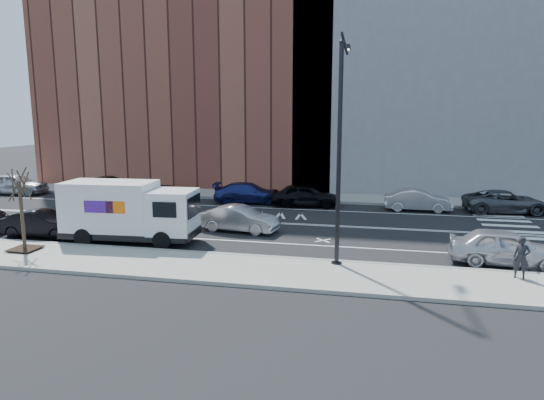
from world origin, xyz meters
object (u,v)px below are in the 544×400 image
at_px(far_parked_a, 16,184).
at_px(pedestrian, 521,258).
at_px(far_parked_b, 109,187).
at_px(near_parked_front, 506,247).
at_px(fedex_van, 129,211).
at_px(driving_sedan, 239,219).

height_order(far_parked_a, pedestrian, pedestrian).
bearing_deg(far_parked_b, pedestrian, -115.24).
xyz_separation_m(near_parked_front, pedestrian, (0.04, -2.10, 0.18)).
relative_size(fedex_van, pedestrian, 4.18).
bearing_deg(far_parked_b, near_parked_front, -111.45).
relative_size(far_parked_a, far_parked_b, 1.03).
relative_size(near_parked_front, pedestrian, 2.82).
xyz_separation_m(driving_sedan, pedestrian, (12.52, -5.43, 0.26)).
xyz_separation_m(far_parked_a, near_parked_front, (33.00, -11.37, -0.05)).
bearing_deg(driving_sedan, far_parked_a, 76.47).
height_order(far_parked_b, near_parked_front, same).
height_order(fedex_van, pedestrian, fedex_van).
relative_size(far_parked_b, driving_sedan, 1.11).
height_order(driving_sedan, pedestrian, pedestrian).
height_order(fedex_van, far_parked_a, fedex_van).
xyz_separation_m(fedex_van, pedestrian, (17.20, -2.18, -0.62)).
bearing_deg(fedex_van, far_parked_a, 140.71).
bearing_deg(far_parked_b, far_parked_a, 94.69).
xyz_separation_m(fedex_van, driving_sedan, (4.68, 3.25, -0.88)).
height_order(driving_sedan, near_parked_front, near_parked_front).
xyz_separation_m(fedex_van, near_parked_front, (17.16, -0.08, -0.80)).
distance_m(far_parked_b, driving_sedan, 15.04).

